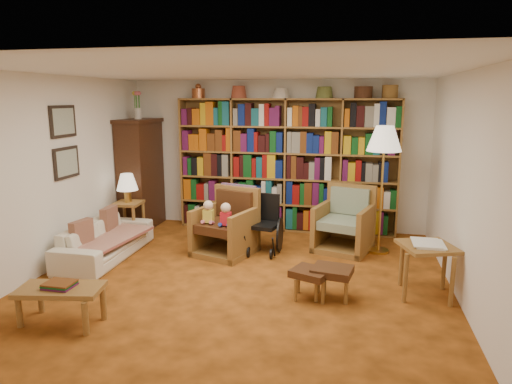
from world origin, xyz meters
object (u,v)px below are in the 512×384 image
(coffee_table, at_px, (60,292))
(footstool_a, at_px, (311,275))
(side_table_papers, at_px, (427,253))
(sofa, at_px, (106,240))
(footstool_b, at_px, (332,273))
(armchair_leather, at_px, (227,226))
(armchair_sage, at_px, (344,225))
(wheelchair, at_px, (265,226))
(floor_lamp, at_px, (384,144))
(side_table_lamp, at_px, (129,212))

(coffee_table, bearing_deg, footstool_a, 25.20)
(side_table_papers, bearing_deg, sofa, 174.78)
(sofa, bearing_deg, footstool_b, -103.37)
(armchair_leather, height_order, coffee_table, armchair_leather)
(armchair_sage, xyz_separation_m, coffee_table, (-2.66, -2.98, -0.03))
(wheelchair, bearing_deg, coffee_table, -120.52)
(floor_lamp, height_order, side_table_papers, floor_lamp)
(side_table_lamp, height_order, wheelchair, wheelchair)
(side_table_papers, xyz_separation_m, footstool_b, (-1.02, -0.30, -0.21))
(side_table_lamp, xyz_separation_m, side_table_papers, (4.30, -1.27, 0.07))
(armchair_sage, distance_m, coffee_table, 3.99)
(armchair_leather, xyz_separation_m, wheelchair, (0.53, 0.16, -0.01))
(side_table_lamp, relative_size, footstool_b, 1.23)
(armchair_leather, relative_size, footstool_b, 2.03)
(armchair_sage, distance_m, footstool_a, 1.90)
(sofa, xyz_separation_m, footstool_a, (2.94, -0.73, 0.03))
(wheelchair, relative_size, footstool_a, 1.69)
(floor_lamp, height_order, footstool_a, floor_lamp)
(floor_lamp, xyz_separation_m, footstool_b, (-0.58, -1.74, -1.28))
(side_table_papers, bearing_deg, armchair_leather, 159.31)
(coffee_table, bearing_deg, footstool_b, 24.14)
(wheelchair, xyz_separation_m, footstool_b, (1.05, -1.44, -0.08))
(footstool_a, bearing_deg, wheelchair, 118.80)
(side_table_lamp, distance_m, footstool_b, 3.63)
(wheelchair, bearing_deg, footstool_a, -61.20)
(sofa, xyz_separation_m, armchair_leather, (1.59, 0.60, 0.14))
(sofa, distance_m, side_table_papers, 4.23)
(armchair_leather, bearing_deg, sofa, -159.33)
(armchair_sage, bearing_deg, armchair_leather, -161.99)
(armchair_leather, distance_m, floor_lamp, 2.51)
(sofa, xyz_separation_m, armchair_sage, (3.24, 1.14, 0.11))
(sofa, xyz_separation_m, floor_lamp, (3.76, 1.06, 1.32))
(side_table_papers, relative_size, coffee_table, 0.81)
(coffee_table, bearing_deg, side_table_lamp, 104.18)
(sofa, height_order, wheelchair, wheelchair)
(wheelchair, xyz_separation_m, floor_lamp, (1.64, 0.30, 1.20))
(armchair_sage, bearing_deg, coffee_table, -131.74)
(armchair_leather, bearing_deg, armchair_sage, 18.01)
(armchair_leather, distance_m, wheelchair, 0.55)
(side_table_lamp, relative_size, side_table_papers, 0.85)
(side_table_papers, relative_size, footstool_b, 1.46)
(armchair_leather, bearing_deg, floor_lamp, 11.99)
(sofa, distance_m, armchair_leather, 1.71)
(armchair_sage, bearing_deg, footstool_a, -99.22)
(footstool_b, height_order, coffee_table, coffee_table)
(wheelchair, relative_size, side_table_papers, 1.19)
(side_table_lamp, relative_size, wheelchair, 0.71)
(footstool_b, bearing_deg, coffee_table, -155.86)
(side_table_papers, bearing_deg, coffee_table, -158.05)
(footstool_a, relative_size, coffee_table, 0.57)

